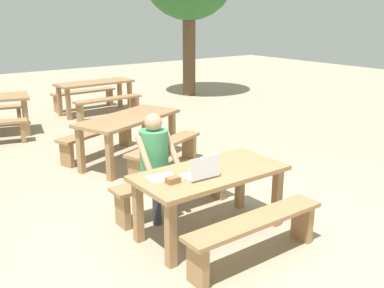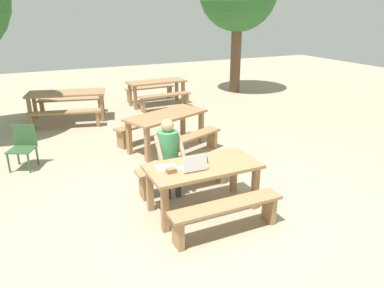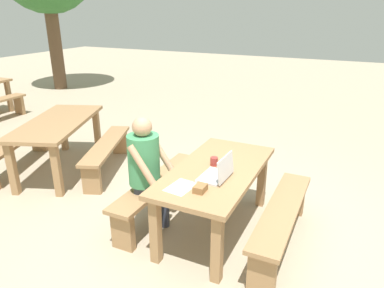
{
  "view_description": "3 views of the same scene",
  "coord_description": "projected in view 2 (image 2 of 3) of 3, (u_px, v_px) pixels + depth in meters",
  "views": [
    {
      "loc": [
        -2.82,
        -3.48,
        2.38
      ],
      "look_at": [
        -0.06,
        0.25,
        0.99
      ],
      "focal_mm": 41.47,
      "sensor_mm": 36.0,
      "label": 1
    },
    {
      "loc": [
        -2.2,
        -4.32,
        2.88
      ],
      "look_at": [
        -0.06,
        0.25,
        0.99
      ],
      "focal_mm": 33.86,
      "sensor_mm": 36.0,
      "label": 2
    },
    {
      "loc": [
        -3.13,
        -1.21,
        2.29
      ],
      "look_at": [
        -0.06,
        0.25,
        0.99
      ],
      "focal_mm": 33.3,
      "sensor_mm": 36.0,
      "label": 3
    }
  ],
  "objects": [
    {
      "name": "bench_distant_south",
      "position": [
        65.0,
        115.0,
        9.24
      ],
      "size": [
        1.84,
        0.72,
        0.43
      ],
      "rotation": [
        0.0,
        0.0,
        -0.24
      ],
      "color": "#9E754C",
      "rests_on": "ground"
    },
    {
      "name": "bench_rear_north",
      "position": [
        150.0,
        90.0,
        11.99
      ],
      "size": [
        1.64,
        0.37,
        0.46
      ],
      "rotation": [
        0.0,
        0.0,
        0.04
      ],
      "color": "#9E754C",
      "rests_on": "ground"
    },
    {
      "name": "bench_mid_south",
      "position": [
        190.0,
        141.0,
        7.43
      ],
      "size": [
        1.6,
        0.86,
        0.44
      ],
      "rotation": [
        0.0,
        0.0,
        0.37
      ],
      "color": "#9E754C",
      "rests_on": "ground"
    },
    {
      "name": "bench_mid_north",
      "position": [
        146.0,
        127.0,
        8.33
      ],
      "size": [
        1.6,
        0.86,
        0.44
      ],
      "rotation": [
        0.0,
        0.0,
        0.37
      ],
      "color": "#9E754C",
      "rests_on": "ground"
    },
    {
      "name": "bench_distant_north",
      "position": [
        71.0,
        102.0,
        10.54
      ],
      "size": [
        1.84,
        0.72,
        0.43
      ],
      "rotation": [
        0.0,
        0.0,
        -0.24
      ],
      "color": "#9E754C",
      "rests_on": "ground"
    },
    {
      "name": "coffee_mug",
      "position": [
        205.0,
        160.0,
        5.34
      ],
      "size": [
        0.08,
        0.08,
        0.09
      ],
      "color": "#99332D",
      "rests_on": "picnic_table_front"
    },
    {
      "name": "picnic_table_mid",
      "position": [
        166.0,
        120.0,
        7.77
      ],
      "size": [
        1.95,
        1.38,
        0.77
      ],
      "rotation": [
        0.0,
        0.0,
        0.37
      ],
      "color": "#9E754C",
      "rests_on": "ground"
    },
    {
      "name": "picnic_table_distant",
      "position": [
        67.0,
        96.0,
        9.77
      ],
      "size": [
        2.16,
        1.28,
        0.78
      ],
      "rotation": [
        0.0,
        0.0,
        -0.24
      ],
      "color": "#9E754C",
      "rests_on": "ground"
    },
    {
      "name": "picnic_table_rear",
      "position": [
        157.0,
        85.0,
        11.36
      ],
      "size": [
        1.84,
        0.76,
        0.76
      ],
      "rotation": [
        0.0,
        0.0,
        0.04
      ],
      "color": "#9E754C",
      "rests_on": "ground"
    },
    {
      "name": "ground_plane",
      "position": [
        203.0,
        209.0,
        5.55
      ],
      "size": [
        30.0,
        30.0,
        0.0
      ],
      "primitive_type": "plane",
      "color": "tan"
    },
    {
      "name": "bench_far",
      "position": [
        184.0,
        171.0,
        6.03
      ],
      "size": [
        1.61,
        0.3,
        0.46
      ],
      "color": "#9E754C",
      "rests_on": "ground"
    },
    {
      "name": "paper_sheet",
      "position": [
        166.0,
        167.0,
        5.2
      ],
      "size": [
        0.32,
        0.24,
        0.0
      ],
      "rotation": [
        0.0,
        0.0,
        -0.12
      ],
      "color": "white",
      "rests_on": "picnic_table_front"
    },
    {
      "name": "plastic_chair",
      "position": [
        23.0,
        146.0,
        6.88
      ],
      "size": [
        0.59,
        0.59,
        0.83
      ],
      "rotation": [
        0.0,
        0.0,
        5.84
      ],
      "color": "#335933",
      "rests_on": "ground"
    },
    {
      "name": "picnic_table_front",
      "position": [
        203.0,
        172.0,
        5.33
      ],
      "size": [
        1.66,
        0.82,
        0.74
      ],
      "color": "#9E754C",
      "rests_on": "ground"
    },
    {
      "name": "laptop",
      "position": [
        193.0,
        166.0,
        5.1
      ],
      "size": [
        0.36,
        0.27,
        0.24
      ],
      "rotation": [
        0.0,
        0.0,
        3.11
      ],
      "color": "silver",
      "rests_on": "picnic_table_front"
    },
    {
      "name": "person_seated",
      "position": [
        169.0,
        151.0,
        5.75
      ],
      "size": [
        0.44,
        0.42,
        1.27
      ],
      "color": "#333847",
      "rests_on": "ground"
    },
    {
      "name": "bench_rear_south",
      "position": [
        165.0,
        98.0,
        10.94
      ],
      "size": [
        1.64,
        0.37,
        0.46
      ],
      "rotation": [
        0.0,
        0.0,
        0.04
      ],
      "color": "#9E754C",
      "rests_on": "ground"
    },
    {
      "name": "bench_near",
      "position": [
        227.0,
        212.0,
        4.83
      ],
      "size": [
        1.61,
        0.3,
        0.46
      ],
      "color": "#9E754C",
      "rests_on": "ground"
    },
    {
      "name": "small_pouch",
      "position": [
        171.0,
        171.0,
        5.03
      ],
      "size": [
        0.13,
        0.1,
        0.06
      ],
      "color": "olive",
      "rests_on": "picnic_table_front"
    }
  ]
}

